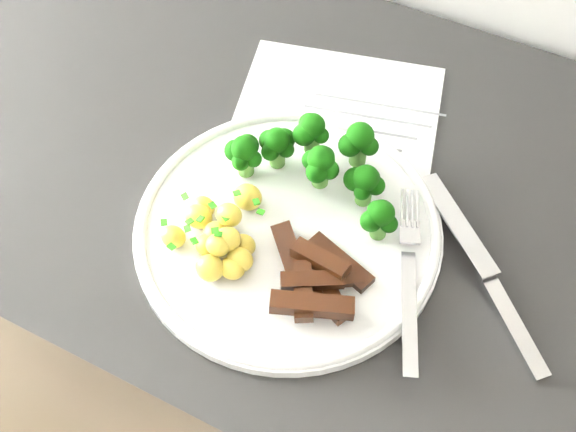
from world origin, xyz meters
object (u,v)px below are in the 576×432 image
(plate, at_px, (288,228))
(fork, at_px, (409,284))
(recipe_paper, at_px, (326,155))
(beef_strips, at_px, (316,279))
(knife, at_px, (496,295))
(counter, at_px, (303,346))
(potatoes, at_px, (219,234))
(broccoli, at_px, (318,159))

(plate, xyz_separation_m, fork, (0.13, -0.01, 0.01))
(recipe_paper, bearing_deg, beef_strips, -68.38)
(beef_strips, relative_size, knife, 0.63)
(counter, height_order, knife, knife)
(potatoes, bearing_deg, broccoli, 64.80)
(counter, bearing_deg, knife, -14.06)
(potatoes, bearing_deg, plate, 42.05)
(recipe_paper, height_order, beef_strips, beef_strips)
(counter, distance_m, beef_strips, 0.48)
(fork, bearing_deg, counter, 148.92)
(recipe_paper, height_order, fork, fork)
(counter, distance_m, plate, 0.45)
(potatoes, distance_m, fork, 0.18)
(recipe_paper, relative_size, broccoli, 1.89)
(recipe_paper, bearing_deg, plate, -85.65)
(potatoes, bearing_deg, beef_strips, -0.51)
(broccoli, relative_size, potatoes, 1.70)
(counter, bearing_deg, beef_strips, -61.96)
(fork, bearing_deg, plate, 175.51)
(recipe_paper, height_order, plate, plate)
(plate, relative_size, fork, 1.59)
(fork, bearing_deg, knife, 22.80)
(beef_strips, distance_m, fork, 0.09)
(broccoli, xyz_separation_m, knife, (0.21, -0.04, -0.04))
(fork, relative_size, knife, 1.06)
(counter, distance_m, broccoli, 0.48)
(knife, bearing_deg, broccoli, 168.19)
(broccoli, bearing_deg, beef_strips, -65.02)
(counter, height_order, broccoli, broccoli)
(broccoli, relative_size, knife, 1.06)
(recipe_paper, bearing_deg, potatoes, -105.53)
(recipe_paper, distance_m, knife, 0.23)
(potatoes, relative_size, fork, 0.59)
(plate, relative_size, knife, 1.69)
(plate, xyz_separation_m, potatoes, (-0.05, -0.05, 0.02))
(broccoli, xyz_separation_m, beef_strips, (0.05, -0.11, -0.02))
(recipe_paper, xyz_separation_m, beef_strips, (0.06, -0.15, 0.02))
(counter, relative_size, plate, 7.56)
(broccoli, bearing_deg, counter, 139.06)
(beef_strips, bearing_deg, counter, 118.04)
(broccoli, distance_m, beef_strips, 0.12)
(plate, distance_m, broccoli, 0.07)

